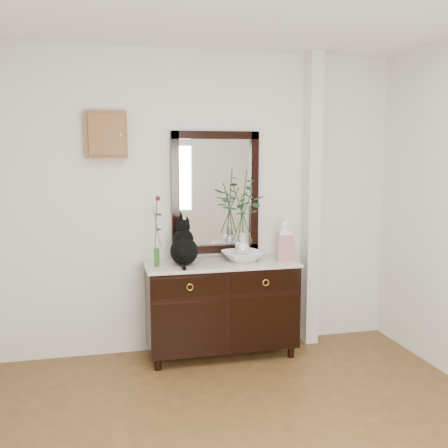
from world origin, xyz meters
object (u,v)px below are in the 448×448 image
object	(u,v)px
sideboard	(221,304)
cat	(184,242)
lotus_bowl	(242,256)
ginger_jar	(285,239)

from	to	relation	value
sideboard	cat	world-z (taller)	cat
sideboard	cat	distance (m)	0.66
lotus_bowl	ginger_jar	size ratio (longest dim) A/B	0.95
lotus_bowl	sideboard	bearing A→B (deg)	-175.42
sideboard	ginger_jar	size ratio (longest dim) A/B	3.61
sideboard	ginger_jar	distance (m)	0.80
cat	lotus_bowl	distance (m)	0.55
cat	lotus_bowl	world-z (taller)	cat
sideboard	ginger_jar	xyz separation A→B (m)	(0.57, -0.04, 0.56)
lotus_bowl	cat	bearing A→B (deg)	-176.92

